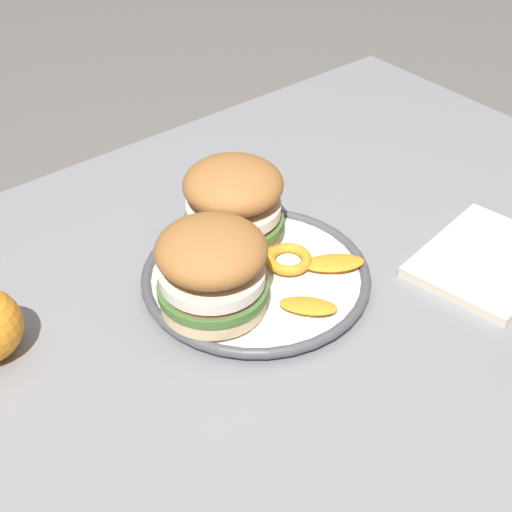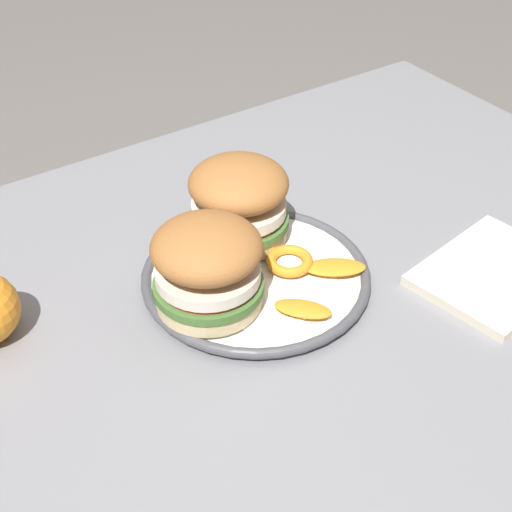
{
  "view_description": "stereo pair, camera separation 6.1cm",
  "coord_description": "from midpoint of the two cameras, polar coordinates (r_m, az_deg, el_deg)",
  "views": [
    {
      "loc": [
        0.4,
        0.48,
        1.31
      ],
      "look_at": [
        -0.03,
        -0.04,
        0.79
      ],
      "focal_mm": 53.21,
      "sensor_mm": 36.0,
      "label": 1
    },
    {
      "loc": [
        0.35,
        0.52,
        1.31
      ],
      "look_at": [
        -0.03,
        -0.04,
        0.79
      ],
      "focal_mm": 53.21,
      "sensor_mm": 36.0,
      "label": 2
    }
  ],
  "objects": [
    {
      "name": "sandwich_half_right",
      "position": [
        0.89,
        -3.66,
        4.08
      ],
      "size": [
        0.17,
        0.17,
        0.1
      ],
      "color": "beige",
      "rests_on": "dinner_plate"
    },
    {
      "name": "orange_peel_curled",
      "position": [
        0.87,
        0.47,
        -0.31
      ],
      "size": [
        0.06,
        0.06,
        0.01
      ],
      "color": "orange",
      "rests_on": "dinner_plate"
    },
    {
      "name": "folded_napkin",
      "position": [
        0.93,
        15.25,
        -0.36
      ],
      "size": [
        0.2,
        0.16,
        0.01
      ],
      "primitive_type": "cube",
      "rotation": [
        0.0,
        0.0,
        0.17
      ],
      "color": "beige",
      "rests_on": "dining_table"
    },
    {
      "name": "orange_peel_strip_long",
      "position": [
        0.81,
        1.83,
        -3.83
      ],
      "size": [
        0.06,
        0.07,
        0.01
      ],
      "color": "orange",
      "rests_on": "dinner_plate"
    },
    {
      "name": "dinner_plate",
      "position": [
        0.87,
        -1.99,
        -1.64
      ],
      "size": [
        0.26,
        0.26,
        0.02
      ],
      "color": "white",
      "rests_on": "dining_table"
    },
    {
      "name": "dining_table",
      "position": [
        0.92,
        -1.7,
        -9.32
      ],
      "size": [
        1.19,
        0.81,
        0.75
      ],
      "color": "gray",
      "rests_on": "ground"
    },
    {
      "name": "orange_peel_strip_short",
      "position": [
        0.87,
        3.9,
        -0.58
      ],
      "size": [
        0.08,
        0.07,
        0.01
      ],
      "color": "orange",
      "rests_on": "dinner_plate"
    },
    {
      "name": "sandwich_half_left",
      "position": [
        0.79,
        -5.52,
        -0.95
      ],
      "size": [
        0.17,
        0.17,
        0.1
      ],
      "color": "beige",
      "rests_on": "dinner_plate"
    }
  ]
}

